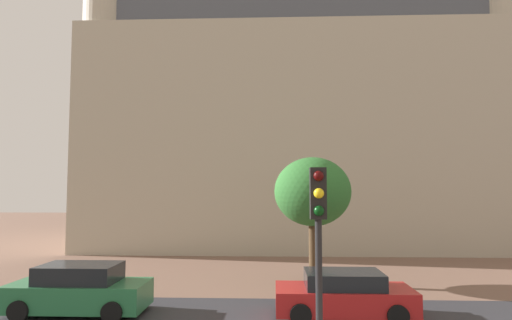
# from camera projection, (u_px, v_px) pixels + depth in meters

# --- Properties ---
(ground_plane) EXTENTS (120.00, 120.00, 0.00)m
(ground_plane) POSITION_uv_depth(u_px,v_px,m) (267.00, 306.00, 14.73)
(ground_plane) COLOR brown
(landmark_building) EXTENTS (29.11, 15.85, 33.99)m
(landmark_building) POSITION_uv_depth(u_px,v_px,m) (297.00, 124.00, 33.83)
(landmark_building) COLOR #B2A893
(landmark_building) RESTS_ON ground_plane
(car_red) EXTENTS (4.28, 2.11, 1.41)m
(car_red) POSITION_uv_depth(u_px,v_px,m) (344.00, 295.00, 13.48)
(car_red) COLOR red
(car_red) RESTS_ON ground_plane
(car_green) EXTENTS (4.35, 2.07, 1.57)m
(car_green) POSITION_uv_depth(u_px,v_px,m) (79.00, 290.00, 13.83)
(car_green) COLOR #287042
(car_green) RESTS_ON ground_plane
(traffic_light_pole) EXTENTS (0.28, 0.34, 4.37)m
(traffic_light_pole) POSITION_uv_depth(u_px,v_px,m) (319.00, 243.00, 7.41)
(traffic_light_pole) COLOR black
(traffic_light_pole) RESTS_ON ground_plane
(tree_curb_far) EXTENTS (3.26, 3.26, 5.38)m
(tree_curb_far) POSITION_uv_depth(u_px,v_px,m) (313.00, 192.00, 18.26)
(tree_curb_far) COLOR #4C3823
(tree_curb_far) RESTS_ON ground_plane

